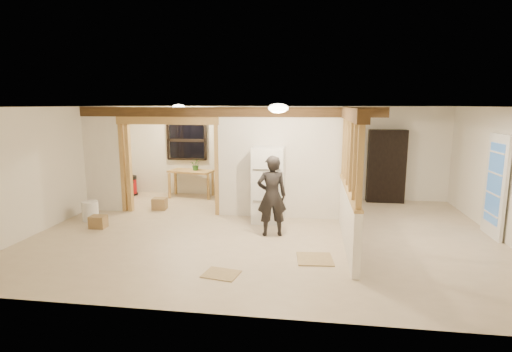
% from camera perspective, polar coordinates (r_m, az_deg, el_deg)
% --- Properties ---
extents(floor, '(9.00, 6.50, 0.01)m').
position_cam_1_polar(floor, '(8.13, 1.21, -8.10)').
color(floor, beige).
rests_on(floor, ground).
extents(ceiling, '(9.00, 6.50, 0.01)m').
position_cam_1_polar(ceiling, '(7.72, 1.28, 9.86)').
color(ceiling, white).
extents(wall_back, '(9.00, 0.01, 2.50)m').
position_cam_1_polar(wall_back, '(11.03, 3.27, 3.42)').
color(wall_back, silver).
rests_on(wall_back, floor).
extents(wall_front, '(9.00, 0.01, 2.50)m').
position_cam_1_polar(wall_front, '(4.69, -3.54, -5.83)').
color(wall_front, silver).
rests_on(wall_front, floor).
extents(wall_left, '(0.01, 6.50, 2.50)m').
position_cam_1_polar(wall_left, '(9.47, -26.90, 1.22)').
color(wall_left, silver).
rests_on(wall_left, floor).
extents(wall_right, '(0.01, 6.50, 2.50)m').
position_cam_1_polar(wall_right, '(8.56, 32.72, -0.14)').
color(wall_right, silver).
rests_on(wall_right, floor).
extents(partition_left_stub, '(0.90, 0.12, 2.50)m').
position_cam_1_polar(partition_left_stub, '(10.24, -21.02, 2.24)').
color(partition_left_stub, white).
rests_on(partition_left_stub, floor).
extents(partition_center, '(2.80, 0.12, 2.50)m').
position_cam_1_polar(partition_center, '(8.99, 3.43, 1.88)').
color(partition_center, white).
rests_on(partition_center, floor).
extents(doorway_frame, '(2.46, 0.14, 2.20)m').
position_cam_1_polar(doorway_frame, '(9.57, -12.29, 1.27)').
color(doorway_frame, tan).
rests_on(doorway_frame, floor).
extents(header_beam_back, '(7.00, 0.18, 0.22)m').
position_cam_1_polar(header_beam_back, '(9.07, -4.17, 9.12)').
color(header_beam_back, '#4B3219').
rests_on(header_beam_back, ceiling).
extents(header_beam_right, '(0.18, 3.30, 0.22)m').
position_cam_1_polar(header_beam_right, '(7.30, 13.61, 8.62)').
color(header_beam_right, '#4B3219').
rests_on(header_beam_right, ceiling).
extents(pony_wall, '(0.12, 3.20, 1.00)m').
position_cam_1_polar(pony_wall, '(7.58, 13.02, -5.74)').
color(pony_wall, white).
rests_on(pony_wall, floor).
extents(stud_partition, '(0.14, 3.20, 1.32)m').
position_cam_1_polar(stud_partition, '(7.35, 13.37, 3.00)').
color(stud_partition, tan).
rests_on(stud_partition, pony_wall).
extents(window_back, '(1.12, 0.10, 1.10)m').
position_cam_1_polar(window_back, '(11.43, -9.90, 5.03)').
color(window_back, black).
rests_on(window_back, wall_back).
extents(french_door, '(0.12, 0.86, 2.00)m').
position_cam_1_polar(french_door, '(8.92, 31.05, -1.25)').
color(french_door, white).
rests_on(french_door, floor).
extents(ceiling_dome_main, '(0.36, 0.36, 0.16)m').
position_cam_1_polar(ceiling_dome_main, '(7.19, 3.21, 9.66)').
color(ceiling_dome_main, '#FFEABF').
rests_on(ceiling_dome_main, ceiling).
extents(ceiling_dome_util, '(0.32, 0.32, 0.14)m').
position_cam_1_polar(ceiling_dome_util, '(10.53, -11.00, 9.64)').
color(ceiling_dome_util, '#FFEABF').
rests_on(ceiling_dome_util, ceiling).
extents(hanging_bulb, '(0.07, 0.07, 0.07)m').
position_cam_1_polar(hanging_bulb, '(9.72, -9.48, 7.89)').
color(hanging_bulb, '#FFD88C').
rests_on(hanging_bulb, ceiling).
extents(refrigerator, '(0.68, 0.66, 1.64)m').
position_cam_1_polar(refrigerator, '(8.70, 1.78, -1.25)').
color(refrigerator, white).
rests_on(refrigerator, floor).
extents(woman, '(0.65, 0.50, 1.59)m').
position_cam_1_polar(woman, '(7.76, 2.27, -2.85)').
color(woman, '#2B2727').
rests_on(woman, floor).
extents(work_table, '(1.29, 0.83, 0.75)m').
position_cam_1_polar(work_table, '(11.24, -9.21, -1.08)').
color(work_table, tan).
rests_on(work_table, floor).
extents(potted_plant, '(0.32, 0.29, 0.31)m').
position_cam_1_polar(potted_plant, '(11.11, -8.58, 1.60)').
color(potted_plant, '#396A2C').
rests_on(potted_plant, work_table).
extents(shop_vac, '(0.54, 0.54, 0.56)m').
position_cam_1_polar(shop_vac, '(11.89, -17.57, -1.28)').
color(shop_vac, maroon).
rests_on(shop_vac, floor).
extents(bookshelf, '(0.95, 0.32, 1.90)m').
position_cam_1_polar(bookshelf, '(10.97, 18.12, 1.33)').
color(bookshelf, black).
rests_on(bookshelf, floor).
extents(bucket, '(0.39, 0.39, 0.44)m').
position_cam_1_polar(bucket, '(9.60, -22.58, -4.64)').
color(bucket, white).
rests_on(bucket, floor).
extents(box_util_a, '(0.35, 0.31, 0.28)m').
position_cam_1_polar(box_util_a, '(10.10, -13.60, -3.87)').
color(box_util_a, olive).
rests_on(box_util_a, floor).
extents(box_util_b, '(0.32, 0.32, 0.26)m').
position_cam_1_polar(box_util_b, '(10.95, -18.94, -3.11)').
color(box_util_b, olive).
rests_on(box_util_b, floor).
extents(box_front, '(0.33, 0.27, 0.26)m').
position_cam_1_polar(box_front, '(9.00, -21.61, -6.10)').
color(box_front, olive).
rests_on(box_front, floor).
extents(floor_panel_near, '(0.63, 0.63, 0.02)m').
position_cam_1_polar(floor_panel_near, '(6.84, 8.40, -11.65)').
color(floor_panel_near, tan).
rests_on(floor_panel_near, floor).
extents(floor_panel_far, '(0.59, 0.51, 0.02)m').
position_cam_1_polar(floor_panel_far, '(6.25, -5.00, -13.78)').
color(floor_panel_far, tan).
rests_on(floor_panel_far, floor).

